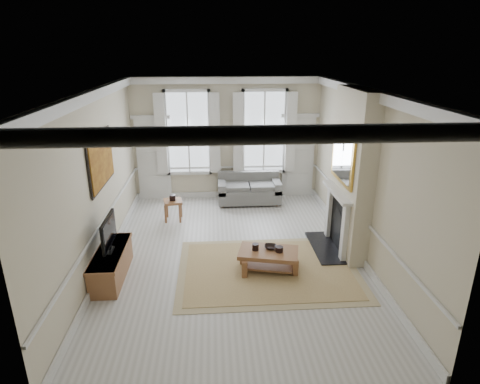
{
  "coord_description": "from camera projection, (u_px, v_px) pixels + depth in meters",
  "views": [
    {
      "loc": [
        -0.38,
        -7.42,
        4.11
      ],
      "look_at": [
        0.17,
        0.49,
        1.25
      ],
      "focal_mm": 30.0,
      "sensor_mm": 36.0,
      "label": 1
    }
  ],
  "objects": [
    {
      "name": "floor",
      "position": [
        234.0,
        256.0,
        8.39
      ],
      "size": [
        7.2,
        7.2,
        0.0
      ],
      "primitive_type": "plane",
      "color": "#B7B5AD",
      "rests_on": "ground"
    },
    {
      "name": "ceiling",
      "position": [
        233.0,
        90.0,
        7.23
      ],
      "size": [
        7.2,
        7.2,
        0.0
      ],
      "primitive_type": "plane",
      "rotation": [
        3.14,
        0.0,
        0.0
      ],
      "color": "white",
      "rests_on": "back_wall"
    },
    {
      "name": "back_wall",
      "position": [
        226.0,
        139.0,
        11.19
      ],
      "size": [
        5.2,
        0.0,
        5.2
      ],
      "primitive_type": "plane",
      "rotation": [
        1.57,
        0.0,
        0.0
      ],
      "color": "beige",
      "rests_on": "floor"
    },
    {
      "name": "left_wall",
      "position": [
        97.0,
        182.0,
        7.64
      ],
      "size": [
        0.0,
        7.2,
        7.2
      ],
      "primitive_type": "plane",
      "rotation": [
        1.57,
        0.0,
        1.57
      ],
      "color": "beige",
      "rests_on": "floor"
    },
    {
      "name": "right_wall",
      "position": [
        363.0,
        176.0,
        7.98
      ],
      "size": [
        0.0,
        7.2,
        7.2
      ],
      "primitive_type": "plane",
      "rotation": [
        1.57,
        0.0,
        -1.57
      ],
      "color": "beige",
      "rests_on": "floor"
    },
    {
      "name": "window_left",
      "position": [
        188.0,
        133.0,
        11.0
      ],
      "size": [
        1.26,
        0.2,
        2.2
      ],
      "primitive_type": null,
      "color": "#B2BCC6",
      "rests_on": "back_wall"
    },
    {
      "name": "window_right",
      "position": [
        264.0,
        132.0,
        11.14
      ],
      "size": [
        1.26,
        0.2,
        2.2
      ],
      "primitive_type": null,
      "color": "#B2BCC6",
      "rests_on": "back_wall"
    },
    {
      "name": "door_left",
      "position": [
        153.0,
        160.0,
        11.2
      ],
      "size": [
        0.9,
        0.08,
        2.3
      ],
      "primitive_type": "cube",
      "color": "silver",
      "rests_on": "floor"
    },
    {
      "name": "door_right",
      "position": [
        298.0,
        157.0,
        11.47
      ],
      "size": [
        0.9,
        0.08,
        2.3
      ],
      "primitive_type": "cube",
      "color": "silver",
      "rests_on": "floor"
    },
    {
      "name": "painting",
      "position": [
        101.0,
        160.0,
        7.81
      ],
      "size": [
        0.05,
        1.66,
        1.06
      ],
      "primitive_type": "cube",
      "color": "#B2781E",
      "rests_on": "left_wall"
    },
    {
      "name": "chimney_breast",
      "position": [
        351.0,
        173.0,
        8.15
      ],
      "size": [
        0.35,
        1.7,
        3.38
      ],
      "primitive_type": "cube",
      "color": "beige",
      "rests_on": "floor"
    },
    {
      "name": "hearth",
      "position": [
        325.0,
        248.0,
        8.69
      ],
      "size": [
        0.55,
        1.5,
        0.05
      ],
      "primitive_type": "cube",
      "color": "black",
      "rests_on": "floor"
    },
    {
      "name": "fireplace",
      "position": [
        337.0,
        217.0,
        8.47
      ],
      "size": [
        0.21,
        1.45,
        1.33
      ],
      "color": "silver",
      "rests_on": "floor"
    },
    {
      "name": "mirror",
      "position": [
        343.0,
        157.0,
        8.02
      ],
      "size": [
        0.06,
        1.26,
        1.06
      ],
      "primitive_type": "cube",
      "color": "gold",
      "rests_on": "chimney_breast"
    },
    {
      "name": "sofa",
      "position": [
        249.0,
        190.0,
        11.22
      ],
      "size": [
        1.72,
        0.84,
        0.83
      ],
      "color": "slate",
      "rests_on": "floor"
    },
    {
      "name": "side_table",
      "position": [
        173.0,
        204.0,
        10.02
      ],
      "size": [
        0.51,
        0.51,
        0.53
      ],
      "rotation": [
        0.0,
        0.0,
        0.19
      ],
      "color": "brown",
      "rests_on": "floor"
    },
    {
      "name": "rug",
      "position": [
        268.0,
        269.0,
        7.86
      ],
      "size": [
        3.5,
        2.6,
        0.02
      ],
      "primitive_type": "cube",
      "color": "#A38454",
      "rests_on": "floor"
    },
    {
      "name": "coffee_table",
      "position": [
        268.0,
        254.0,
        7.75
      ],
      "size": [
        1.25,
        0.9,
        0.42
      ],
      "rotation": [
        0.0,
        0.0,
        -0.23
      ],
      "color": "brown",
      "rests_on": "rug"
    },
    {
      "name": "ceramic_pot_a",
      "position": [
        255.0,
        247.0,
        7.73
      ],
      "size": [
        0.13,
        0.13,
        0.13
      ],
      "primitive_type": "cylinder",
      "color": "black",
      "rests_on": "coffee_table"
    },
    {
      "name": "ceramic_pot_b",
      "position": [
        279.0,
        249.0,
        7.67
      ],
      "size": [
        0.15,
        0.15,
        0.11
      ],
      "primitive_type": "cylinder",
      "color": "black",
      "rests_on": "coffee_table"
    },
    {
      "name": "bowl",
      "position": [
        270.0,
        247.0,
        7.81
      ],
      "size": [
        0.28,
        0.28,
        0.06
      ],
      "primitive_type": "imported",
      "rotation": [
        0.0,
        0.0,
        -0.18
      ],
      "color": "black",
      "rests_on": "coffee_table"
    },
    {
      "name": "tv_stand",
      "position": [
        111.0,
        264.0,
        7.54
      ],
      "size": [
        0.49,
        1.54,
        0.55
      ],
      "primitive_type": "cube",
      "color": "brown",
      "rests_on": "floor"
    },
    {
      "name": "tv",
      "position": [
        109.0,
        232.0,
        7.31
      ],
      "size": [
        0.08,
        0.9,
        0.68
      ],
      "color": "black",
      "rests_on": "tv_stand"
    }
  ]
}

